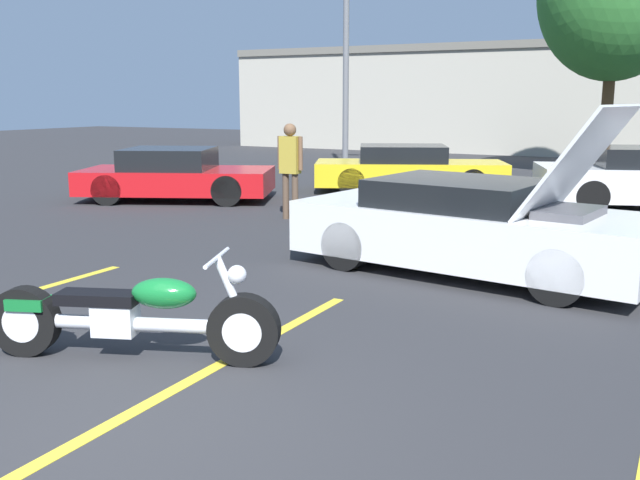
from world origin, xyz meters
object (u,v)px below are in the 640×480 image
(parked_car_left_row, at_px, (175,175))
(parked_car_mid_left_row, at_px, (408,169))
(show_car_hood_open, at_px, (472,227))
(motorcycle, at_px, (132,317))
(spectator_by_show_car, at_px, (290,162))
(light_pole, at_px, (349,34))

(parked_car_left_row, xyz_separation_m, parked_car_mid_left_row, (4.01, 3.79, -0.01))
(show_car_hood_open, distance_m, parked_car_left_row, 8.46)
(parked_car_left_row, relative_size, parked_car_mid_left_row, 0.94)
(motorcycle, xyz_separation_m, parked_car_mid_left_row, (-1.99, 11.72, 0.16))
(parked_car_mid_left_row, height_order, spectator_by_show_car, spectator_by_show_car)
(parked_car_left_row, distance_m, spectator_by_show_car, 3.71)
(spectator_by_show_car, bearing_deg, show_car_hood_open, -31.29)
(motorcycle, bearing_deg, parked_car_mid_left_row, 78.81)
(show_car_hood_open, height_order, parked_car_left_row, show_car_hood_open)
(light_pole, bearing_deg, show_car_hood_open, -57.19)
(show_car_hood_open, distance_m, spectator_by_show_car, 4.88)
(motorcycle, bearing_deg, spectator_by_show_car, 88.81)
(light_pole, relative_size, show_car_hood_open, 1.59)
(motorcycle, bearing_deg, light_pole, 88.36)
(parked_car_left_row, relative_size, spectator_by_show_car, 2.57)
(light_pole, height_order, show_car_hood_open, light_pole)
(motorcycle, xyz_separation_m, parked_car_left_row, (-6.00, 7.93, 0.16))
(show_car_hood_open, bearing_deg, spectator_by_show_car, 156.91)
(motorcycle, distance_m, parked_car_left_row, 9.94)
(parked_car_mid_left_row, bearing_deg, spectator_by_show_car, -120.11)
(show_car_hood_open, distance_m, parked_car_mid_left_row, 8.19)
(motorcycle, height_order, show_car_hood_open, show_car_hood_open)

